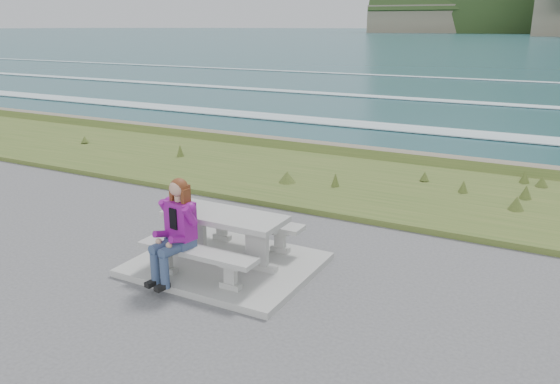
{
  "coord_description": "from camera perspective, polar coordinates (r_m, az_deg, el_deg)",
  "views": [
    {
      "loc": [
        4.22,
        -6.2,
        3.47
      ],
      "look_at": [
        0.27,
        1.2,
        0.89
      ],
      "focal_mm": 35.0,
      "sensor_mm": 36.0,
      "label": 1
    }
  ],
  "objects": [
    {
      "name": "bench_seaward",
      "position": [
        8.63,
        -3.15,
        -3.43
      ],
      "size": [
        1.8,
        0.35,
        0.45
      ],
      "color": "gray",
      "rests_on": "concrete_slab"
    },
    {
      "name": "picnic_table",
      "position": [
        8.0,
        -5.77,
        -3.4
      ],
      "size": [
        1.8,
        0.75,
        0.75
      ],
      "color": "gray",
      "rests_on": "concrete_slab"
    },
    {
      "name": "concrete_slab",
      "position": [
        8.24,
        -5.64,
        -7.53
      ],
      "size": [
        2.6,
        2.1,
        0.1
      ],
      "primitive_type": "cube",
      "color": "gray",
      "rests_on": "ground"
    },
    {
      "name": "shore_drop",
      "position": [
        15.12,
        11.16,
        3.48
      ],
      "size": [
        160.0,
        0.8,
        2.2
      ],
      "primitive_type": "cube",
      "color": "#625949",
      "rests_on": "ground"
    },
    {
      "name": "bench_landward",
      "position": [
        7.56,
        -8.68,
        -6.68
      ],
      "size": [
        1.8,
        0.35,
        0.45
      ],
      "color": "gray",
      "rests_on": "concrete_slab"
    },
    {
      "name": "grass_verge",
      "position": [
        12.46,
        7.16,
        0.76
      ],
      "size": [
        160.0,
        4.5,
        0.22
      ],
      "primitive_type": "cube",
      "color": "#39541F",
      "rests_on": "ground"
    },
    {
      "name": "ocean",
      "position": [
        32.0,
        20.3,
        6.64
      ],
      "size": [
        1600.0,
        1600.0,
        0.09
      ],
      "color": "#1D4C54",
      "rests_on": "ground"
    },
    {
      "name": "seated_woman",
      "position": [
        7.57,
        -11.11,
        -5.37
      ],
      "size": [
        0.5,
        0.76,
        1.42
      ],
      "rotation": [
        0.0,
        0.0,
        -0.17
      ],
      "color": "navy",
      "rests_on": "concrete_slab"
    }
  ]
}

